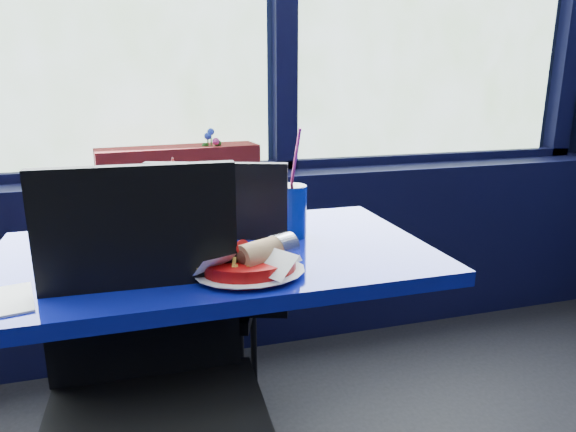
{
  "coord_description": "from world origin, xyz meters",
  "views": [
    {
      "loc": [
        0.11,
        0.63,
        1.22
      ],
      "look_at": [
        0.51,
        1.98,
        0.84
      ],
      "focal_mm": 32.0,
      "sensor_mm": 36.0,
      "label": 1
    }
  ],
  "objects_px": {
    "flower_vase": "(212,163)",
    "food_basket": "(252,263)",
    "near_table": "(218,309)",
    "soda_cup": "(290,210)",
    "chair_near_back": "(202,282)",
    "ketchup_bottle": "(175,199)",
    "chair_near_front": "(151,375)",
    "planter_box": "(179,162)"
  },
  "relations": [
    {
      "from": "chair_near_front",
      "to": "flower_vase",
      "type": "distance_m",
      "value": 1.24
    },
    {
      "from": "chair_near_back",
      "to": "food_basket",
      "type": "xyz_separation_m",
      "value": [
        0.07,
        -0.44,
        0.22
      ]
    },
    {
      "from": "chair_near_front",
      "to": "flower_vase",
      "type": "relative_size",
      "value": 4.95
    },
    {
      "from": "chair_near_back",
      "to": "flower_vase",
      "type": "relative_size",
      "value": 4.69
    },
    {
      "from": "flower_vase",
      "to": "food_basket",
      "type": "xyz_separation_m",
      "value": [
        -0.06,
        -1.04,
        -0.08
      ]
    },
    {
      "from": "chair_near_back",
      "to": "planter_box",
      "type": "relative_size",
      "value": 1.45
    },
    {
      "from": "chair_near_front",
      "to": "planter_box",
      "type": "relative_size",
      "value": 1.53
    },
    {
      "from": "near_table",
      "to": "food_basket",
      "type": "height_order",
      "value": "food_basket"
    },
    {
      "from": "soda_cup",
      "to": "ketchup_bottle",
      "type": "bearing_deg",
      "value": 155.52
    },
    {
      "from": "chair_near_back",
      "to": "flower_vase",
      "type": "bearing_deg",
      "value": -83.79
    },
    {
      "from": "chair_near_front",
      "to": "ketchup_bottle",
      "type": "relative_size",
      "value": 4.38
    },
    {
      "from": "near_table",
      "to": "food_basket",
      "type": "distance_m",
      "value": 0.31
    },
    {
      "from": "soda_cup",
      "to": "near_table",
      "type": "bearing_deg",
      "value": -163.98
    },
    {
      "from": "near_table",
      "to": "soda_cup",
      "type": "relative_size",
      "value": 3.63
    },
    {
      "from": "food_basket",
      "to": "ketchup_bottle",
      "type": "distance_m",
      "value": 0.47
    },
    {
      "from": "near_table",
      "to": "chair_near_front",
      "type": "height_order",
      "value": "chair_near_front"
    },
    {
      "from": "chair_near_front",
      "to": "chair_near_back",
      "type": "height_order",
      "value": "chair_near_front"
    },
    {
      "from": "planter_box",
      "to": "food_basket",
      "type": "relative_size",
      "value": 2.72
    },
    {
      "from": "near_table",
      "to": "chair_near_front",
      "type": "xyz_separation_m",
      "value": [
        -0.2,
        -0.34,
        0.03
      ]
    },
    {
      "from": "planter_box",
      "to": "soda_cup",
      "type": "xyz_separation_m",
      "value": [
        0.26,
        -0.78,
        -0.04
      ]
    },
    {
      "from": "near_table",
      "to": "chair_near_front",
      "type": "relative_size",
      "value": 1.16
    },
    {
      "from": "chair_near_back",
      "to": "flower_vase",
      "type": "xyz_separation_m",
      "value": [
        0.13,
        0.6,
        0.3
      ]
    },
    {
      "from": "flower_vase",
      "to": "soda_cup",
      "type": "height_order",
      "value": "soda_cup"
    },
    {
      "from": "near_table",
      "to": "planter_box",
      "type": "bearing_deg",
      "value": 91.37
    },
    {
      "from": "chair_near_back",
      "to": "near_table",
      "type": "bearing_deg",
      "value": 112.76
    },
    {
      "from": "flower_vase",
      "to": "ketchup_bottle",
      "type": "bearing_deg",
      "value": -108.87
    },
    {
      "from": "chair_near_back",
      "to": "flower_vase",
      "type": "distance_m",
      "value": 0.68
    },
    {
      "from": "ketchup_bottle",
      "to": "soda_cup",
      "type": "distance_m",
      "value": 0.36
    },
    {
      "from": "planter_box",
      "to": "soda_cup",
      "type": "relative_size",
      "value": 2.04
    },
    {
      "from": "near_table",
      "to": "ketchup_bottle",
      "type": "xyz_separation_m",
      "value": [
        -0.09,
        0.22,
        0.29
      ]
    },
    {
      "from": "food_basket",
      "to": "soda_cup",
      "type": "xyz_separation_m",
      "value": [
        0.18,
        0.29,
        0.05
      ]
    },
    {
      "from": "near_table",
      "to": "flower_vase",
      "type": "bearing_deg",
      "value": 81.83
    },
    {
      "from": "chair_near_front",
      "to": "ketchup_bottle",
      "type": "bearing_deg",
      "value": 80.87
    },
    {
      "from": "near_table",
      "to": "food_basket",
      "type": "xyz_separation_m",
      "value": [
        0.06,
        -0.22,
        0.21
      ]
    },
    {
      "from": "chair_near_back",
      "to": "ketchup_bottle",
      "type": "relative_size",
      "value": 4.14
    },
    {
      "from": "chair_near_front",
      "to": "food_basket",
      "type": "distance_m",
      "value": 0.34
    },
    {
      "from": "chair_near_back",
      "to": "soda_cup",
      "type": "xyz_separation_m",
      "value": [
        0.26,
        -0.16,
        0.27
      ]
    },
    {
      "from": "chair_near_back",
      "to": "food_basket",
      "type": "distance_m",
      "value": 0.5
    },
    {
      "from": "ketchup_bottle",
      "to": "flower_vase",
      "type": "bearing_deg",
      "value": 71.13
    },
    {
      "from": "near_table",
      "to": "flower_vase",
      "type": "relative_size",
      "value": 5.74
    },
    {
      "from": "ketchup_bottle",
      "to": "planter_box",
      "type": "bearing_deg",
      "value": 83.82
    },
    {
      "from": "near_table",
      "to": "chair_near_front",
      "type": "distance_m",
      "value": 0.39
    }
  ]
}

